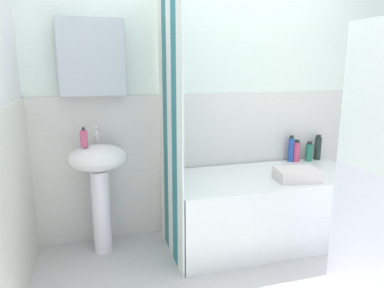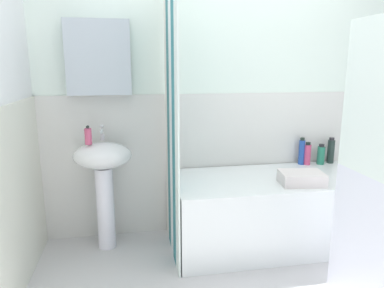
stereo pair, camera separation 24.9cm
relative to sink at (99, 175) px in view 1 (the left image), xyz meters
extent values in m
cube|color=white|center=(1.03, 0.24, 0.57)|extent=(3.60, 0.05, 2.40)
cube|color=silver|center=(1.03, 0.21, -0.03)|extent=(3.60, 0.02, 1.20)
cube|color=silver|center=(0.00, 0.15, 0.86)|extent=(0.48, 0.12, 0.56)
cube|color=silver|center=(-0.51, -0.69, -0.03)|extent=(0.02, 1.81, 1.20)
cylinder|color=white|center=(0.00, 0.00, -0.30)|extent=(0.14, 0.14, 0.66)
ellipsoid|color=white|center=(0.00, 0.00, 0.13)|extent=(0.44, 0.34, 0.20)
cylinder|color=silver|center=(0.00, 0.10, 0.25)|extent=(0.03, 0.03, 0.05)
cylinder|color=silver|center=(0.00, 0.05, 0.31)|extent=(0.02, 0.10, 0.02)
sphere|color=silver|center=(0.00, 0.10, 0.34)|extent=(0.03, 0.03, 0.03)
cylinder|color=#C44B6F|center=(-0.09, -0.04, 0.29)|extent=(0.05, 0.05, 0.12)
sphere|color=#252D29|center=(-0.09, -0.04, 0.36)|extent=(0.02, 0.02, 0.02)
cube|color=white|center=(1.31, -0.18, -0.35)|extent=(1.57, 0.73, 0.56)
cube|color=white|center=(0.51, -0.47, 0.37)|extent=(0.01, 0.15, 2.00)
cube|color=teal|center=(0.51, -0.32, 0.37)|extent=(0.01, 0.15, 2.00)
cube|color=white|center=(0.51, -0.18, 0.37)|extent=(0.01, 0.15, 2.00)
cube|color=#34737B|center=(0.51, -0.03, 0.37)|extent=(0.01, 0.15, 2.00)
cube|color=white|center=(0.51, 0.12, 0.37)|extent=(0.01, 0.15, 2.00)
cylinder|color=#22312D|center=(2.00, 0.13, 0.04)|extent=(0.06, 0.06, 0.21)
cylinder|color=#252328|center=(2.00, 0.13, 0.16)|extent=(0.04, 0.04, 0.02)
cylinder|color=#25785C|center=(1.89, 0.11, 0.01)|extent=(0.07, 0.07, 0.16)
cylinder|color=#27272B|center=(1.89, 0.11, 0.11)|extent=(0.05, 0.05, 0.02)
cylinder|color=#CD4472|center=(1.76, 0.12, 0.03)|extent=(0.06, 0.06, 0.18)
cylinder|color=black|center=(1.76, 0.12, 0.13)|extent=(0.04, 0.04, 0.02)
cylinder|color=#254CA6|center=(1.72, 0.14, 0.04)|extent=(0.05, 0.05, 0.22)
cylinder|color=#1F2A22|center=(1.72, 0.14, 0.17)|extent=(0.04, 0.04, 0.02)
cube|color=silver|center=(1.46, -0.37, -0.02)|extent=(0.34, 0.27, 0.09)
camera|label=1|loc=(-0.05, -2.63, 0.80)|focal=33.04mm
camera|label=2|loc=(0.20, -2.69, 0.80)|focal=33.04mm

